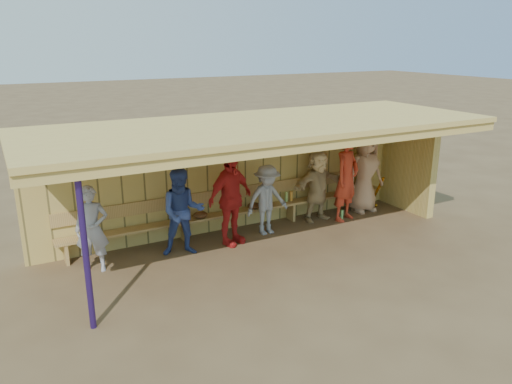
{
  "coord_description": "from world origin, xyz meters",
  "views": [
    {
      "loc": [
        -4.52,
        -8.05,
        3.96
      ],
      "look_at": [
        0.0,
        0.35,
        1.05
      ],
      "focal_mm": 35.0,
      "sensor_mm": 36.0,
      "label": 1
    }
  ],
  "objects_px": {
    "player_a": "(92,229)",
    "player_e": "(267,200)",
    "player_g": "(346,178)",
    "player_h": "(365,172)",
    "bench": "(239,206)",
    "player_f": "(318,185)",
    "player_d": "(230,198)",
    "player_c": "(183,212)"
  },
  "relations": [
    {
      "from": "player_d",
      "to": "player_f",
      "type": "relative_size",
      "value": 1.17
    },
    {
      "from": "player_d",
      "to": "player_h",
      "type": "distance_m",
      "value": 3.72
    },
    {
      "from": "player_h",
      "to": "bench",
      "type": "height_order",
      "value": "player_h"
    },
    {
      "from": "bench",
      "to": "player_f",
      "type": "bearing_deg",
      "value": -9.47
    },
    {
      "from": "player_a",
      "to": "bench",
      "type": "xyz_separation_m",
      "value": [
        3.19,
        0.61,
        -0.26
      ]
    },
    {
      "from": "player_f",
      "to": "player_e",
      "type": "bearing_deg",
      "value": -177.07
    },
    {
      "from": "player_e",
      "to": "player_h",
      "type": "distance_m",
      "value": 2.8
    },
    {
      "from": "player_a",
      "to": "player_d",
      "type": "bearing_deg",
      "value": 17.01
    },
    {
      "from": "player_a",
      "to": "player_d",
      "type": "xyz_separation_m",
      "value": [
        2.68,
        -0.04,
        0.17
      ]
    },
    {
      "from": "player_f",
      "to": "player_g",
      "type": "relative_size",
      "value": 0.83
    },
    {
      "from": "player_h",
      "to": "player_a",
      "type": "bearing_deg",
      "value": -176.38
    },
    {
      "from": "player_a",
      "to": "player_g",
      "type": "height_order",
      "value": "player_g"
    },
    {
      "from": "player_d",
      "to": "player_f",
      "type": "height_order",
      "value": "player_d"
    },
    {
      "from": "player_a",
      "to": "player_f",
      "type": "bearing_deg",
      "value": 21.27
    },
    {
      "from": "player_h",
      "to": "bench",
      "type": "bearing_deg",
      "value": 175.38
    },
    {
      "from": "player_d",
      "to": "player_g",
      "type": "bearing_deg",
      "value": -19.01
    },
    {
      "from": "player_e",
      "to": "player_h",
      "type": "bearing_deg",
      "value": 1.56
    },
    {
      "from": "player_f",
      "to": "bench",
      "type": "relative_size",
      "value": 0.22
    },
    {
      "from": "player_d",
      "to": "player_f",
      "type": "bearing_deg",
      "value": -11.68
    },
    {
      "from": "player_a",
      "to": "player_e",
      "type": "xyz_separation_m",
      "value": [
        3.59,
        0.11,
        -0.04
      ]
    },
    {
      "from": "player_c",
      "to": "bench",
      "type": "distance_m",
      "value": 1.71
    },
    {
      "from": "player_d",
      "to": "bench",
      "type": "distance_m",
      "value": 0.93
    },
    {
      "from": "player_a",
      "to": "player_c",
      "type": "bearing_deg",
      "value": 15.38
    },
    {
      "from": "player_f",
      "to": "bench",
      "type": "xyz_separation_m",
      "value": [
        -1.83,
        0.31,
        -0.29
      ]
    },
    {
      "from": "player_e",
      "to": "bench",
      "type": "distance_m",
      "value": 0.68
    },
    {
      "from": "player_c",
      "to": "bench",
      "type": "xyz_separation_m",
      "value": [
        1.53,
        0.68,
        -0.33
      ]
    },
    {
      "from": "player_c",
      "to": "player_g",
      "type": "bearing_deg",
      "value": 17.72
    },
    {
      "from": "player_a",
      "to": "player_e",
      "type": "distance_m",
      "value": 3.59
    },
    {
      "from": "player_d",
      "to": "player_a",
      "type": "bearing_deg",
      "value": 159.24
    },
    {
      "from": "player_c",
      "to": "player_a",
      "type": "bearing_deg",
      "value": -165.89
    },
    {
      "from": "player_a",
      "to": "player_e",
      "type": "height_order",
      "value": "player_a"
    },
    {
      "from": "player_d",
      "to": "player_e",
      "type": "distance_m",
      "value": 0.95
    },
    {
      "from": "player_a",
      "to": "player_g",
      "type": "relative_size",
      "value": 0.79
    },
    {
      "from": "player_c",
      "to": "player_g",
      "type": "height_order",
      "value": "player_g"
    },
    {
      "from": "player_c",
      "to": "player_f",
      "type": "bearing_deg",
      "value": 22.88
    },
    {
      "from": "player_g",
      "to": "player_f",
      "type": "bearing_deg",
      "value": 132.65
    },
    {
      "from": "player_g",
      "to": "player_h",
      "type": "bearing_deg",
      "value": 0.11
    },
    {
      "from": "player_c",
      "to": "player_f",
      "type": "distance_m",
      "value": 3.38
    },
    {
      "from": "player_a",
      "to": "player_e",
      "type": "bearing_deg",
      "value": 19.49
    },
    {
      "from": "player_d",
      "to": "player_h",
      "type": "relative_size",
      "value": 1.0
    },
    {
      "from": "player_g",
      "to": "player_h",
      "type": "distance_m",
      "value": 0.84
    },
    {
      "from": "player_g",
      "to": "bench",
      "type": "height_order",
      "value": "player_g"
    }
  ]
}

